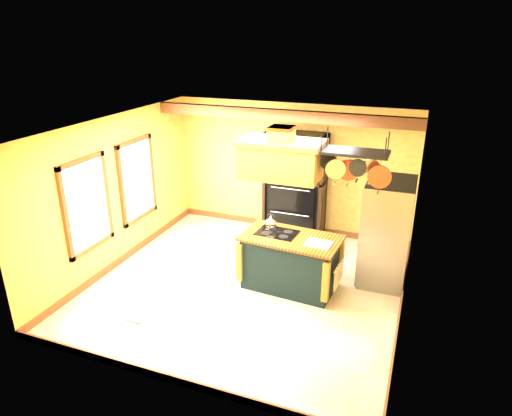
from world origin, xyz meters
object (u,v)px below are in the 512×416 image
Objects in this scene: kitchen_island at (290,262)px; pot_rack at (355,161)px; range_hood at (281,157)px; refrigerator at (386,234)px; hutch at (295,196)px.

pot_rack is (0.92, -0.00, 1.81)m from kitchen_island.
refrigerator is at bearing 25.47° from range_hood.
range_hood is 2.25m from refrigerator.
hutch is (-0.53, 2.07, 0.38)m from kitchen_island.
kitchen_island is at bearing 0.30° from range_hood.
range_hood is at bearing -175.12° from kitchen_island.
hutch is at bearing 146.18° from refrigerator.
refrigerator is (1.61, 0.77, -1.36)m from range_hood.
range_hood is 1.11m from pot_rack.
pot_rack is at bearing 4.51° from kitchen_island.
pot_rack is at bearing 0.00° from range_hood.
kitchen_island is 2.17m from hutch.
kitchen_island is 1.77m from range_hood.
pot_rack is at bearing -55.07° from hutch.
hutch is at bearing 108.97° from kitchen_island.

